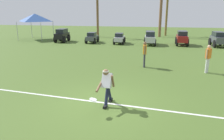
{
  "coord_description": "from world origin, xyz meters",
  "views": [
    {
      "loc": [
        1.83,
        -7.34,
        3.36
      ],
      "look_at": [
        0.07,
        1.47,
        0.9
      ],
      "focal_mm": 35.0,
      "sensor_mm": 36.0,
      "label": 1
    }
  ],
  "objects_px": {
    "palm_tree_left_of_centre": "(161,5)",
    "palm_tree_right_of_centre": "(167,9)",
    "parked_car_slot_b": "(92,37)",
    "event_tent": "(35,17)",
    "parked_car_slot_e": "(182,38)",
    "frisbee_in_flight": "(93,100)",
    "palm_tree_far_left": "(97,8)",
    "teammate_near_sideline": "(208,56)",
    "frisbee_thrower": "(107,85)",
    "parked_car_slot_c": "(119,38)",
    "teammate_midfield": "(145,52)",
    "parked_car_slot_a": "(62,35)",
    "parked_car_slot_d": "(150,38)",
    "parked_car_slot_f": "(218,39)"
  },
  "relations": [
    {
      "from": "palm_tree_left_of_centre",
      "to": "palm_tree_right_of_centre",
      "type": "relative_size",
      "value": 1.3
    },
    {
      "from": "parked_car_slot_b",
      "to": "event_tent",
      "type": "bearing_deg",
      "value": 168.27
    },
    {
      "from": "parked_car_slot_e",
      "to": "event_tent",
      "type": "bearing_deg",
      "value": 174.97
    },
    {
      "from": "parked_car_slot_b",
      "to": "frisbee_in_flight",
      "type": "bearing_deg",
      "value": -73.53
    },
    {
      "from": "palm_tree_far_left",
      "to": "teammate_near_sideline",
      "type": "bearing_deg",
      "value": -56.09
    },
    {
      "from": "teammate_near_sideline",
      "to": "parked_car_slot_e",
      "type": "relative_size",
      "value": 0.66
    },
    {
      "from": "frisbee_thrower",
      "to": "parked_car_slot_c",
      "type": "xyz_separation_m",
      "value": [
        -2.1,
        15.33,
        -0.23
      ]
    },
    {
      "from": "teammate_near_sideline",
      "to": "parked_car_slot_b",
      "type": "relative_size",
      "value": 0.7
    },
    {
      "from": "parked_car_slot_b",
      "to": "palm_tree_far_left",
      "type": "distance_m",
      "value": 6.18
    },
    {
      "from": "palm_tree_right_of_centre",
      "to": "palm_tree_far_left",
      "type": "bearing_deg",
      "value": -159.91
    },
    {
      "from": "teammate_midfield",
      "to": "parked_car_slot_e",
      "type": "relative_size",
      "value": 0.66
    },
    {
      "from": "palm_tree_far_left",
      "to": "event_tent",
      "type": "xyz_separation_m",
      "value": [
        -6.64,
        -3.72,
        -1.16
      ]
    },
    {
      "from": "palm_tree_far_left",
      "to": "parked_car_slot_c",
      "type": "bearing_deg",
      "value": -55.02
    },
    {
      "from": "teammate_midfield",
      "to": "parked_car_slot_c",
      "type": "height_order",
      "value": "teammate_midfield"
    },
    {
      "from": "frisbee_thrower",
      "to": "parked_car_slot_b",
      "type": "relative_size",
      "value": 0.63
    },
    {
      "from": "palm_tree_far_left",
      "to": "event_tent",
      "type": "relative_size",
      "value": 1.93
    },
    {
      "from": "frisbee_in_flight",
      "to": "parked_car_slot_e",
      "type": "xyz_separation_m",
      "value": [
        4.46,
        16.35,
        0.2
      ]
    },
    {
      "from": "palm_tree_far_left",
      "to": "palm_tree_left_of_centre",
      "type": "height_order",
      "value": "palm_tree_left_of_centre"
    },
    {
      "from": "teammate_near_sideline",
      "to": "palm_tree_right_of_centre",
      "type": "height_order",
      "value": "palm_tree_right_of_centre"
    },
    {
      "from": "parked_car_slot_a",
      "to": "parked_car_slot_d",
      "type": "distance_m",
      "value": 9.61
    },
    {
      "from": "parked_car_slot_e",
      "to": "teammate_midfield",
      "type": "bearing_deg",
      "value": -108.21
    },
    {
      "from": "parked_car_slot_a",
      "to": "event_tent",
      "type": "xyz_separation_m",
      "value": [
        -3.95,
        1.48,
        1.81
      ]
    },
    {
      "from": "parked_car_slot_e",
      "to": "frisbee_thrower",
      "type": "bearing_deg",
      "value": -105.03
    },
    {
      "from": "frisbee_thrower",
      "to": "frisbee_in_flight",
      "type": "xyz_separation_m",
      "value": [
        -0.29,
        -0.8,
        -0.25
      ]
    },
    {
      "from": "teammate_midfield",
      "to": "event_tent",
      "type": "distance_m",
      "value": 17.57
    },
    {
      "from": "teammate_near_sideline",
      "to": "teammate_midfield",
      "type": "bearing_deg",
      "value": 170.51
    },
    {
      "from": "palm_tree_right_of_centre",
      "to": "event_tent",
      "type": "xyz_separation_m",
      "value": [
        -15.44,
        -6.94,
        -0.99
      ]
    },
    {
      "from": "parked_car_slot_f",
      "to": "palm_tree_left_of_centre",
      "type": "bearing_deg",
      "value": 127.39
    },
    {
      "from": "frisbee_thrower",
      "to": "parked_car_slot_a",
      "type": "height_order",
      "value": "frisbee_thrower"
    },
    {
      "from": "parked_car_slot_a",
      "to": "parked_car_slot_e",
      "type": "xyz_separation_m",
      "value": [
        12.74,
        0.01,
        0.0
      ]
    },
    {
      "from": "frisbee_in_flight",
      "to": "teammate_near_sideline",
      "type": "relative_size",
      "value": 0.16
    },
    {
      "from": "teammate_near_sideline",
      "to": "teammate_midfield",
      "type": "xyz_separation_m",
      "value": [
        -3.48,
        0.58,
        0.0
      ]
    },
    {
      "from": "frisbee_thrower",
      "to": "palm_tree_right_of_centre",
      "type": "distance_m",
      "value": 24.29
    },
    {
      "from": "parked_car_slot_c",
      "to": "palm_tree_far_left",
      "type": "distance_m",
      "value": 7.3
    },
    {
      "from": "palm_tree_far_left",
      "to": "palm_tree_left_of_centre",
      "type": "distance_m",
      "value": 8.12
    },
    {
      "from": "parked_car_slot_b",
      "to": "palm_tree_right_of_centre",
      "type": "relative_size",
      "value": 0.41
    },
    {
      "from": "teammate_near_sideline",
      "to": "parked_car_slot_f",
      "type": "relative_size",
      "value": 0.65
    },
    {
      "from": "frisbee_in_flight",
      "to": "parked_car_slot_c",
      "type": "height_order",
      "value": "parked_car_slot_c"
    },
    {
      "from": "teammate_midfield",
      "to": "palm_tree_left_of_centre",
      "type": "distance_m",
      "value": 16.82
    },
    {
      "from": "parked_car_slot_d",
      "to": "palm_tree_far_left",
      "type": "bearing_deg",
      "value": 141.23
    },
    {
      "from": "palm_tree_far_left",
      "to": "palm_tree_left_of_centre",
      "type": "relative_size",
      "value": 0.86
    },
    {
      "from": "frisbee_in_flight",
      "to": "palm_tree_left_of_centre",
      "type": "height_order",
      "value": "palm_tree_left_of_centre"
    },
    {
      "from": "parked_car_slot_f",
      "to": "palm_tree_left_of_centre",
      "type": "height_order",
      "value": "palm_tree_left_of_centre"
    },
    {
      "from": "palm_tree_left_of_centre",
      "to": "event_tent",
      "type": "relative_size",
      "value": 2.25
    },
    {
      "from": "palm_tree_left_of_centre",
      "to": "event_tent",
      "type": "bearing_deg",
      "value": -159.68
    },
    {
      "from": "teammate_midfield",
      "to": "parked_car_slot_c",
      "type": "relative_size",
      "value": 0.7
    },
    {
      "from": "parked_car_slot_a",
      "to": "parked_car_slot_f",
      "type": "height_order",
      "value": "same"
    },
    {
      "from": "palm_tree_far_left",
      "to": "teammate_midfield",
      "type": "bearing_deg",
      "value": -65.11
    },
    {
      "from": "frisbee_thrower",
      "to": "frisbee_in_flight",
      "type": "height_order",
      "value": "frisbee_thrower"
    },
    {
      "from": "parked_car_slot_b",
      "to": "palm_tree_left_of_centre",
      "type": "distance_m",
      "value": 10.56
    }
  ]
}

